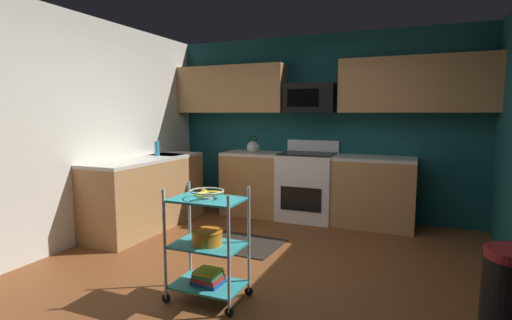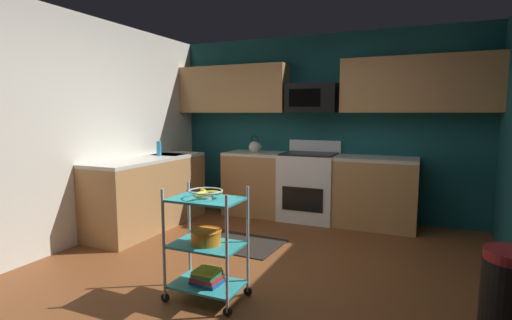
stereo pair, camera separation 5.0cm
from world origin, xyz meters
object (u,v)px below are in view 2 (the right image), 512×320
(trash_can, at_px, (510,303))
(book_stack, at_px, (207,277))
(mixing_bowl_large, at_px, (206,237))
(dish_soap_bottle, at_px, (159,149))
(fruit_bowl, at_px, (206,192))
(kettle, at_px, (255,147))
(microwave, at_px, (312,98))
(rolling_cart, at_px, (206,245))
(oven_range, at_px, (309,186))

(trash_can, bearing_deg, book_stack, -176.32)
(mixing_bowl_large, height_order, dish_soap_bottle, dish_soap_bottle)
(fruit_bowl, height_order, kettle, kettle)
(kettle, xyz_separation_m, dish_soap_bottle, (-0.98, -0.98, 0.02))
(microwave, relative_size, kettle, 2.65)
(rolling_cart, relative_size, trash_can, 1.39)
(mixing_bowl_large, xyz_separation_m, kettle, (-0.73, 2.64, 0.48))
(microwave, relative_size, rolling_cart, 0.77)
(fruit_bowl, bearing_deg, book_stack, 0.00)
(oven_range, bearing_deg, rolling_cart, -92.13)
(oven_range, distance_m, fruit_bowl, 2.67)
(fruit_bowl, bearing_deg, dish_soap_bottle, 135.91)
(oven_range, xyz_separation_m, kettle, (-0.83, -0.00, 0.52))
(oven_range, bearing_deg, fruit_bowl, -92.13)
(rolling_cart, xyz_separation_m, dish_soap_bottle, (-1.71, 1.66, 0.57))
(mixing_bowl_large, relative_size, book_stack, 1.02)
(mixing_bowl_large, height_order, kettle, kettle)
(oven_range, distance_m, dish_soap_bottle, 2.13)
(oven_range, height_order, rolling_cart, oven_range)
(rolling_cart, height_order, kettle, kettle)
(kettle, xyz_separation_m, trash_can, (2.82, -2.50, -0.67))
(oven_range, relative_size, mixing_bowl_large, 4.37)
(microwave, height_order, rolling_cart, microwave)
(oven_range, xyz_separation_m, trash_can, (1.99, -2.51, -0.15))
(microwave, relative_size, mixing_bowl_large, 2.78)
(rolling_cart, relative_size, kettle, 3.47)
(kettle, distance_m, trash_can, 3.83)
(book_stack, relative_size, trash_can, 0.38)
(book_stack, bearing_deg, dish_soap_bottle, 135.91)
(rolling_cart, relative_size, dish_soap_bottle, 4.57)
(oven_range, xyz_separation_m, microwave, (-0.00, 0.10, 1.22))
(trash_can, bearing_deg, rolling_cart, -176.32)
(rolling_cart, relative_size, fruit_bowl, 3.36)
(book_stack, height_order, trash_can, trash_can)
(oven_range, distance_m, kettle, 0.98)
(oven_range, relative_size, fruit_bowl, 4.04)
(fruit_bowl, xyz_separation_m, kettle, (-0.73, 2.64, 0.12))
(fruit_bowl, bearing_deg, mixing_bowl_large, 180.00)
(fruit_bowl, bearing_deg, kettle, 105.47)
(fruit_bowl, xyz_separation_m, dish_soap_bottle, (-1.71, 1.66, 0.14))
(dish_soap_bottle, height_order, trash_can, dish_soap_bottle)
(rolling_cart, distance_m, mixing_bowl_large, 0.07)
(mixing_bowl_large, bearing_deg, book_stack, 0.00)
(mixing_bowl_large, xyz_separation_m, trash_can, (2.09, 0.13, -0.19))
(kettle, bearing_deg, rolling_cart, -74.53)
(fruit_bowl, relative_size, kettle, 1.03)
(oven_range, height_order, trash_can, oven_range)
(fruit_bowl, distance_m, book_stack, 0.69)
(kettle, bearing_deg, book_stack, -74.53)
(microwave, xyz_separation_m, dish_soap_bottle, (-1.81, -1.09, -0.68))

